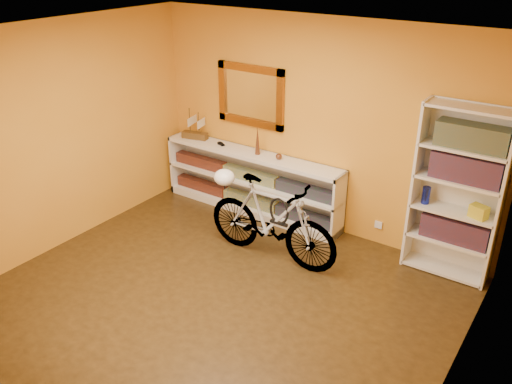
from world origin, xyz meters
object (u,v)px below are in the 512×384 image
Objects in this scene: helmet at (224,177)px; bookcase at (457,194)px; bicycle at (271,220)px; console_unit at (251,182)px.

bookcase is at bearing 20.30° from helmet.
bicycle is at bearing -153.57° from bookcase.
bicycle is at bearing 1.46° from helmet.
bookcase reaches higher than console_unit.
bicycle reaches higher than helmet.
helmet is (0.22, -0.85, 0.44)m from console_unit.
bicycle reaches higher than console_unit.
console_unit is 1.37× the size of bookcase.
helmet is at bearing -159.70° from bookcase.
console_unit is at bearing 104.16° from helmet.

